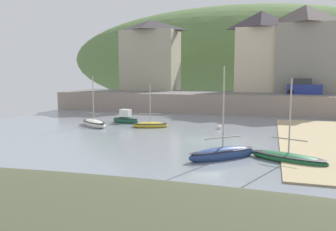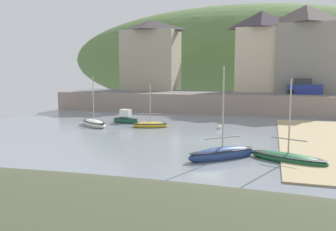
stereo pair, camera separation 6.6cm
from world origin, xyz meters
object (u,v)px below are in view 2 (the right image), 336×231
rowboat_small_beached (288,158)px  parked_car_near_slipway (304,88)px  sailboat_white_hull (222,154)px  mooring_buoy (219,127)px  sailboat_nearest_shore (150,125)px  waterfront_building_right (304,48)px  motorboat_with_cabin (94,123)px  sailboat_far_left (126,119)px  waterfront_building_centre (261,51)px  waterfront_building_left (151,55)px

rowboat_small_beached → parked_car_near_slipway: rowboat_small_beached is taller
sailboat_white_hull → mooring_buoy: (-1.80, 10.77, -0.17)m
mooring_buoy → sailboat_nearest_shore: bearing=-173.0°
waterfront_building_right → motorboat_with_cabin: 30.47m
motorboat_with_cabin → rowboat_small_beached: bearing=11.1°
rowboat_small_beached → sailboat_nearest_shore: 15.20m
parked_car_near_slipway → mooring_buoy: parked_car_near_slipway is taller
sailboat_nearest_shore → motorboat_with_cabin: (-5.34, -1.01, 0.05)m
waterfront_building_right → sailboat_nearest_shore: bearing=-125.9°
waterfront_building_right → sailboat_far_left: size_ratio=3.82×
sailboat_nearest_shore → waterfront_building_centre: bearing=47.4°
sailboat_far_left → sailboat_white_hull: bearing=-37.4°
waterfront_building_right → motorboat_with_cabin: waterfront_building_right is taller
waterfront_building_centre → sailboat_nearest_shore: 23.70m
sailboat_nearest_shore → parked_car_near_slipway: (14.64, 15.92, 2.98)m
mooring_buoy → motorboat_with_cabin: bearing=-171.3°
sailboat_white_hull → sailboat_nearest_shore: sailboat_white_hull is taller
sailboat_white_hull → sailboat_nearest_shore: (-8.14, 9.99, -0.09)m
parked_car_near_slipway → waterfront_building_centre: bearing=146.3°
waterfront_building_left → sailboat_white_hull: bearing=-63.2°
sailboat_white_hull → parked_car_near_slipway: size_ratio=1.34×
sailboat_white_hull → rowboat_small_beached: (3.71, 0.48, -0.09)m
parked_car_near_slipway → motorboat_with_cabin: bearing=-134.3°
mooring_buoy → waterfront_building_right: bearing=66.8°
motorboat_with_cabin → sailboat_nearest_shore: bearing=48.2°
sailboat_nearest_shore → mooring_buoy: size_ratio=8.74×
rowboat_small_beached → parked_car_near_slipway: bearing=107.3°
waterfront_building_right → sailboat_white_hull: waterfront_building_right is taller
waterfront_building_right → mooring_buoy: (-8.42, -19.64, -8.17)m
waterfront_building_left → waterfront_building_centre: bearing=0.0°
sailboat_nearest_shore → mooring_buoy: 6.39m
waterfront_building_left → waterfront_building_right: (21.95, 0.00, 0.53)m
waterfront_building_right → parked_car_near_slipway: size_ratio=2.74×
waterfront_building_left → motorboat_with_cabin: size_ratio=2.16×
sailboat_white_hull → sailboat_nearest_shore: size_ratio=1.38×
waterfront_building_centre → parked_car_near_slipway: size_ratio=2.62×
waterfront_building_left → parked_car_near_slipway: 22.75m
waterfront_building_left → motorboat_with_cabin: bearing=-85.1°
sailboat_far_left → mooring_buoy: (9.68, -1.12, -0.23)m
rowboat_small_beached → motorboat_with_cabin: 19.18m
waterfront_building_left → sailboat_far_left: 20.31m
motorboat_with_cabin → waterfront_building_right: bearing=84.3°
waterfront_building_left → mooring_buoy: (13.53, -19.64, -7.64)m
waterfront_building_left → parked_car_near_slipway: bearing=-11.7°
sailboat_far_left → sailboat_nearest_shore: (3.34, -1.90, -0.15)m
mooring_buoy → waterfront_building_centre: bearing=82.0°
waterfront_building_centre → rowboat_small_beached: waterfront_building_centre is taller
waterfront_building_centre → waterfront_building_right: (5.66, 0.00, 0.24)m
waterfront_building_centre → waterfront_building_right: waterfront_building_right is taller
waterfront_building_centre → sailboat_nearest_shore: (-9.10, -20.42, -7.85)m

